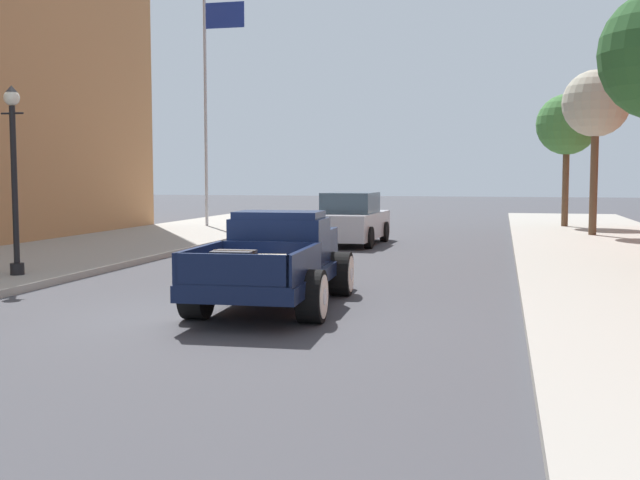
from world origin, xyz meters
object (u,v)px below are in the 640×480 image
street_lamp_near (14,166)px  street_tree_third (596,105)px  car_background_silver (351,220)px  flagpole (211,85)px  street_tree_farthest (567,125)px  hotrod_truck_navy (278,260)px

street_lamp_near → street_tree_third: bearing=47.8°
car_background_silver → street_lamp_near: (-5.03, -10.14, 1.62)m
car_background_silver → street_tree_third: bearing=26.8°
flagpole → street_tree_farthest: flagpole is taller
car_background_silver → flagpole: 10.02m
hotrod_truck_navy → street_tree_farthest: 21.16m
hotrod_truck_navy → street_tree_third: (6.73, 15.40, 3.82)m
hotrod_truck_navy → street_tree_third: 17.23m
flagpole → street_tree_farthest: 14.31m
street_tree_third → street_lamp_near: bearing=-132.2°
street_lamp_near → flagpole: 16.01m
street_tree_third → street_tree_farthest: street_tree_third is taller
street_lamp_near → flagpole: flagpole is taller
car_background_silver → street_lamp_near: 11.43m
hotrod_truck_navy → street_lamp_near: street_lamp_near is taller
street_lamp_near → street_tree_farthest: size_ratio=0.73×
hotrod_truck_navy → street_tree_farthest: street_tree_farthest is taller
street_lamp_near → street_tree_third: (12.73, 14.02, 2.19)m
street_lamp_near → street_tree_farthest: bearing=56.8°
flagpole → street_lamp_near: bearing=-83.6°
hotrod_truck_navy → street_tree_farthest: size_ratio=0.95×
car_background_silver → street_tree_farthest: size_ratio=0.83×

